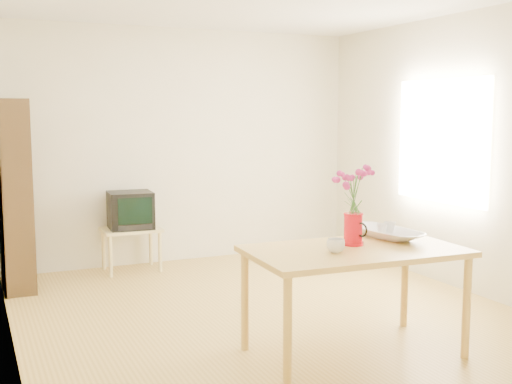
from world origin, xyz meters
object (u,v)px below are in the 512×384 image
table (355,259)px  bowl (387,211)px  mug (336,246)px  television (130,209)px  pitcher (353,230)px

table → bowl: bowl is taller
mug → bowl: bearing=166.8°
bowl → television: (-1.27, 2.77, -0.30)m
table → pitcher: (0.05, 0.10, 0.18)m
pitcher → bowl: bearing=3.3°
table → mug: bearing=-158.8°
mug → bowl: 0.69m
pitcher → television: size_ratio=0.49×
table → mug: (-0.19, -0.07, 0.13)m
table → television: size_ratio=3.16×
pitcher → table: bearing=-129.9°
television → table: bearing=-70.0°
table → television: 3.11m
television → bowl: bearing=-61.4°
mug → television: 3.13m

